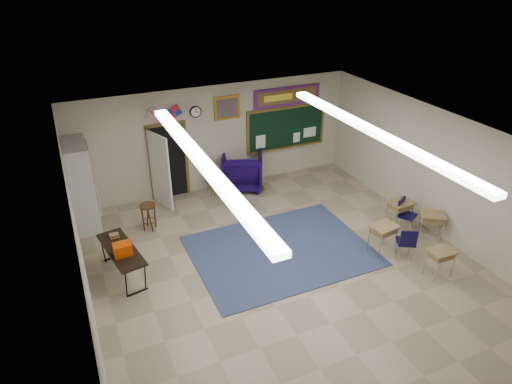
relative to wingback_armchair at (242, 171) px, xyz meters
name	(u,v)px	position (x,y,z in m)	size (l,w,h in m)	color
floor	(290,273)	(-0.64, -4.15, -0.53)	(9.00, 9.00, 0.00)	#9D876C
back_wall	(216,138)	(-0.64, 0.35, 0.97)	(8.00, 0.04, 3.00)	#AAA18A
left_wall	(83,262)	(-4.64, -4.15, 0.97)	(0.04, 9.00, 3.00)	#AAA18A
right_wall	(444,177)	(3.36, -4.15, 0.97)	(0.04, 9.00, 3.00)	#AAA18A
ceiling	(295,143)	(-0.64, -4.15, 2.47)	(8.00, 9.00, 0.04)	silver
area_rug	(281,250)	(-0.44, -3.35, -0.52)	(4.00, 3.00, 0.02)	navy
fluorescent_strips	(295,146)	(-0.64, -4.15, 2.41)	(3.86, 6.00, 0.10)	white
doorway	(166,164)	(-2.14, 0.20, 0.53)	(1.10, 0.89, 2.16)	black
chalkboard	(286,129)	(1.56, 0.32, 0.94)	(2.55, 0.14, 1.30)	brown
bulletin_board	(287,96)	(1.56, 0.32, 1.92)	(2.10, 0.05, 0.55)	#9F0E0D
framed_art_print	(227,108)	(-0.29, 0.32, 1.82)	(0.75, 0.05, 0.65)	#AF8322
wall_clock	(196,112)	(-1.19, 0.32, 1.82)	(0.32, 0.05, 0.32)	black
wall_flags	(164,112)	(-2.04, 0.29, 1.95)	(1.16, 0.06, 0.70)	red
storage_cabinet	(82,185)	(-4.35, -0.30, 0.57)	(0.59, 1.25, 2.20)	#ACADA8
wingback_armchair	(242,171)	(0.00, 0.00, 0.00)	(1.13, 1.16, 1.06)	#100533
student_chair_reading	(214,182)	(-0.91, -0.07, -0.14)	(0.38, 0.38, 0.77)	black
student_chair_desk_a	(405,243)	(1.96, -4.71, -0.12)	(0.41, 0.41, 0.81)	black
student_chair_desk_b	(407,216)	(2.74, -3.83, -0.11)	(0.42, 0.42, 0.85)	black
student_desk_front_left	(383,238)	(1.63, -4.33, -0.13)	(0.65, 0.52, 0.71)	olive
student_desk_front_right	(399,213)	(2.70, -3.62, -0.13)	(0.62, 0.48, 0.72)	olive
student_desk_back_left	(439,262)	(2.18, -5.52, -0.17)	(0.56, 0.43, 0.65)	olive
student_desk_back_right	(430,225)	(3.01, -4.35, -0.14)	(0.72, 0.68, 0.70)	olive
folding_table	(123,261)	(-3.89, -2.76, -0.16)	(0.82, 1.70, 0.93)	black
wooden_stool	(149,217)	(-2.99, -1.16, -0.17)	(0.39, 0.39, 0.69)	#483015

